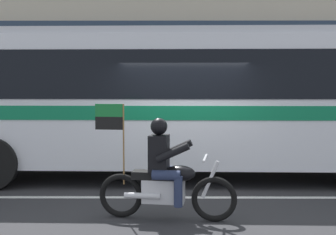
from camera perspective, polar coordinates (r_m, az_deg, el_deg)
name	(u,v)px	position (r m, az deg, el deg)	size (l,w,h in m)	color
ground_plane	(183,190)	(8.76, 2.02, -9.42)	(60.00, 60.00, 0.00)	#2B2B2D
sidewalk_curb	(178,149)	(13.76, 1.38, -4.17)	(28.00, 3.80, 0.15)	#B7B2A8
lane_center_stripe	(184,197)	(8.18, 2.15, -10.37)	(26.60, 0.14, 0.01)	silver
transit_bus	(184,94)	(9.72, 2.12, 3.12)	(12.44, 2.89, 3.22)	silver
motorcycle_with_rider	(165,177)	(6.74, -0.38, -7.72)	(2.18, 0.69, 1.78)	black
fire_hydrant	(289,138)	(13.35, 15.46, -2.65)	(0.22, 0.30, 0.75)	red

